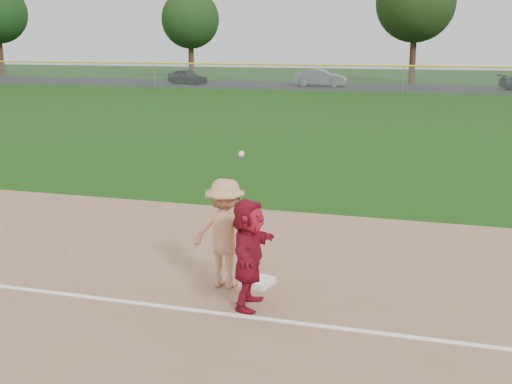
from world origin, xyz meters
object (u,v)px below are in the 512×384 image
(base_runner, at_px, (249,253))
(car_mid, at_px, (320,78))
(car_left, at_px, (187,77))
(first_base, at_px, (257,282))

(base_runner, height_order, car_mid, base_runner)
(base_runner, xyz_separation_m, car_left, (-19.55, 45.24, -0.18))
(car_mid, bearing_deg, first_base, -173.46)
(first_base, relative_size, car_left, 0.12)
(first_base, relative_size, base_runner, 0.28)
(first_base, distance_m, car_left, 48.45)
(base_runner, bearing_deg, car_mid, 5.88)
(car_mid, bearing_deg, base_runner, -173.48)
(base_runner, distance_m, car_left, 49.28)
(base_runner, height_order, car_left, base_runner)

